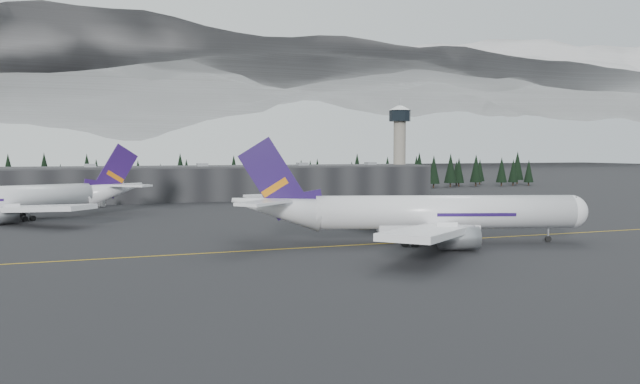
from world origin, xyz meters
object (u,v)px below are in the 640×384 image
object	(u,v)px
terminal	(228,182)
gse_vehicle_a	(101,205)
jet_main	(413,213)
control_tower	(400,139)
jet_parked	(17,198)
gse_vehicle_b	(265,201)

from	to	relation	value
terminal	gse_vehicle_a	distance (m)	53.05
gse_vehicle_a	jet_main	bearing A→B (deg)	-91.02
control_tower	jet_parked	bearing A→B (deg)	-157.74
jet_parked	jet_main	bearing A→B (deg)	117.75
jet_main	jet_parked	xyz separation A→B (m)	(-79.38, 72.53, -0.18)
control_tower	jet_main	distance (m)	146.64
control_tower	gse_vehicle_b	xyz separation A→B (m)	(-67.04, -28.67, -22.76)
control_tower	gse_vehicle_a	xyz separation A→B (m)	(-121.62, -27.69, -22.69)
jet_main	gse_vehicle_b	world-z (taller)	jet_main
control_tower	gse_vehicle_a	bearing A→B (deg)	-167.17
jet_main	jet_parked	world-z (taller)	jet_main
gse_vehicle_a	gse_vehicle_b	distance (m)	54.59
jet_main	gse_vehicle_a	bearing A→B (deg)	136.67
control_tower	jet_parked	world-z (taller)	control_tower
gse_vehicle_b	control_tower	bearing A→B (deg)	110.94
jet_parked	gse_vehicle_a	xyz separation A→B (m)	(21.27, 30.79, -5.06)
jet_parked	gse_vehicle_b	bearing A→B (deg)	-178.38
jet_main	gse_vehicle_a	world-z (taller)	jet_main
terminal	gse_vehicle_a	xyz separation A→B (m)	(-46.62, -24.69, -5.58)
terminal	gse_vehicle_b	size ratio (longest dim) A/B	42.08
jet_main	gse_vehicle_b	distance (m)	102.54
control_tower	gse_vehicle_b	size ratio (longest dim) A/B	9.91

